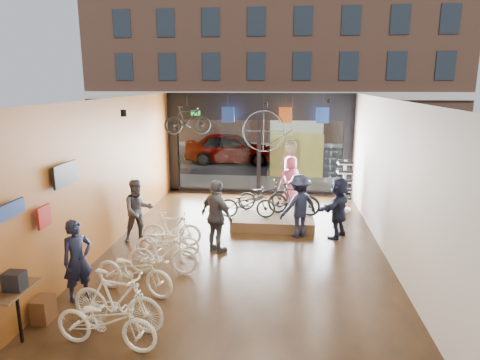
# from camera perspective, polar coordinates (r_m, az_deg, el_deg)

# --- Properties ---
(ground_plane) EXTENTS (7.00, 12.00, 0.04)m
(ground_plane) POSITION_cam_1_polar(r_m,az_deg,el_deg) (11.03, 0.55, -9.55)
(ground_plane) COLOR black
(ground_plane) RESTS_ON ground
(ceiling) EXTENTS (7.00, 12.00, 0.04)m
(ceiling) POSITION_cam_1_polar(r_m,az_deg,el_deg) (10.20, 0.60, 10.82)
(ceiling) COLOR black
(ceiling) RESTS_ON ground
(wall_left) EXTENTS (0.04, 12.00, 3.80)m
(wall_left) POSITION_cam_1_polar(r_m,az_deg,el_deg) (11.32, -17.46, 0.63)
(wall_left) COLOR #93531E
(wall_left) RESTS_ON ground
(wall_right) EXTENTS (0.04, 12.00, 3.80)m
(wall_right) POSITION_cam_1_polar(r_m,az_deg,el_deg) (10.72, 19.66, -0.21)
(wall_right) COLOR beige
(wall_right) RESTS_ON ground
(wall_back) EXTENTS (7.00, 0.04, 3.80)m
(wall_back) POSITION_cam_1_polar(r_m,az_deg,el_deg) (4.82, -6.40, -15.68)
(wall_back) COLOR beige
(wall_back) RESTS_ON ground
(storefront) EXTENTS (7.00, 0.26, 3.80)m
(storefront) POSITION_cam_1_polar(r_m,az_deg,el_deg) (16.33, 2.55, 4.85)
(storefront) COLOR black
(storefront) RESTS_ON ground
(exit_sign) EXTENTS (0.35, 0.06, 0.18)m
(exit_sign) POSITION_cam_1_polar(r_m,az_deg,el_deg) (16.41, -5.93, 8.87)
(exit_sign) COLOR #198C26
(exit_sign) RESTS_ON storefront
(street_road) EXTENTS (30.00, 18.00, 0.02)m
(street_road) POSITION_cam_1_polar(r_m,az_deg,el_deg) (25.51, 3.72, 3.44)
(street_road) COLOR black
(street_road) RESTS_ON ground
(sidewalk_near) EXTENTS (30.00, 2.40, 0.12)m
(sidewalk_near) POSITION_cam_1_polar(r_m,az_deg,el_deg) (17.86, 2.72, -0.46)
(sidewalk_near) COLOR slate
(sidewalk_near) RESTS_ON ground
(sidewalk_far) EXTENTS (30.00, 2.00, 0.12)m
(sidewalk_far) POSITION_cam_1_polar(r_m,az_deg,el_deg) (29.45, 4.04, 4.85)
(sidewalk_far) COLOR slate
(sidewalk_far) RESTS_ON ground
(opposite_building) EXTENTS (26.00, 5.00, 14.00)m
(opposite_building) POSITION_cam_1_polar(r_m,az_deg,el_deg) (31.78, 4.41, 17.98)
(opposite_building) COLOR brown
(opposite_building) RESTS_ON ground
(street_car) EXTENTS (4.76, 1.91, 1.62)m
(street_car) POSITION_cam_1_polar(r_m,az_deg,el_deg) (22.58, -1.27, 4.32)
(street_car) COLOR gray
(street_car) RESTS_ON street_road
(box_truck) EXTENTS (2.40, 7.20, 2.83)m
(box_truck) POSITION_cam_1_polar(r_m,az_deg,el_deg) (21.33, 7.41, 5.36)
(box_truck) COLOR silver
(box_truck) RESTS_ON street_road
(floor_bike_0) EXTENTS (1.83, 0.84, 0.93)m
(floor_bike_0) POSITION_cam_1_polar(r_m,az_deg,el_deg) (7.52, -17.44, -17.51)
(floor_bike_0) COLOR white
(floor_bike_0) RESTS_ON ground_plane
(floor_bike_1) EXTENTS (1.83, 0.83, 1.06)m
(floor_bike_1) POSITION_cam_1_polar(r_m,az_deg,el_deg) (7.94, -16.05, -15.13)
(floor_bike_1) COLOR white
(floor_bike_1) RESTS_ON ground_plane
(floor_bike_2) EXTENTS (1.91, 1.11, 0.95)m
(floor_bike_2) POSITION_cam_1_polar(r_m,az_deg,el_deg) (9.07, -13.97, -11.72)
(floor_bike_2) COLOR white
(floor_bike_2) RESTS_ON ground_plane
(floor_bike_3) EXTENTS (1.59, 0.49, 0.95)m
(floor_bike_3) POSITION_cam_1_polar(r_m,az_deg,el_deg) (9.77, -10.31, -9.69)
(floor_bike_3) COLOR white
(floor_bike_3) RESTS_ON ground_plane
(floor_bike_4) EXTENTS (1.60, 0.71, 0.81)m
(floor_bike_4) POSITION_cam_1_polar(r_m,az_deg,el_deg) (10.68, -9.63, -8.03)
(floor_bike_4) COLOR white
(floor_bike_4) RESTS_ON ground_plane
(floor_bike_5) EXTENTS (1.57, 0.52, 0.93)m
(floor_bike_5) POSITION_cam_1_polar(r_m,az_deg,el_deg) (11.33, -9.10, -6.46)
(floor_bike_5) COLOR white
(floor_bike_5) RESTS_ON ground_plane
(display_platform) EXTENTS (2.40, 1.80, 0.30)m
(display_platform) POSITION_cam_1_polar(r_m,az_deg,el_deg) (13.00, 4.40, -5.23)
(display_platform) COLOR #482D21
(display_platform) RESTS_ON ground_plane
(display_bike_left) EXTENTS (1.69, 0.68, 0.87)m
(display_bike_left) POSITION_cam_1_polar(r_m,az_deg,el_deg) (12.52, 0.96, -3.11)
(display_bike_left) COLOR black
(display_bike_left) RESTS_ON display_platform
(display_bike_mid) EXTENTS (1.64, 0.75, 0.95)m
(display_bike_mid) POSITION_cam_1_polar(r_m,az_deg,el_deg) (12.87, 7.18, -2.57)
(display_bike_mid) COLOR black
(display_bike_mid) RESTS_ON display_platform
(display_bike_right) EXTENTS (1.75, 1.11, 0.87)m
(display_bike_right) POSITION_cam_1_polar(r_m,az_deg,el_deg) (13.45, 3.13, -2.00)
(display_bike_right) COLOR black
(display_bike_right) RESTS_ON display_platform
(customer_0) EXTENTS (0.68, 0.71, 1.63)m
(customer_0) POSITION_cam_1_polar(r_m,az_deg,el_deg) (9.03, -20.85, -9.96)
(customer_0) COLOR #161C33
(customer_0) RESTS_ON ground_plane
(customer_1) EXTENTS (1.04, 0.99, 1.69)m
(customer_1) POSITION_cam_1_polar(r_m,az_deg,el_deg) (11.77, -13.42, -3.98)
(customer_1) COLOR #3F3F44
(customer_1) RESTS_ON ground_plane
(customer_2) EXTENTS (1.13, 1.05, 1.86)m
(customer_2) POSITION_cam_1_polar(r_m,az_deg,el_deg) (10.67, -3.12, -4.90)
(customer_2) COLOR #3F3F44
(customer_2) RESTS_ON ground_plane
(customer_3) EXTENTS (1.31, 1.15, 1.76)m
(customer_3) POSITION_cam_1_polar(r_m,az_deg,el_deg) (11.85, 7.88, -3.43)
(customer_3) COLOR #161C33
(customer_3) RESTS_ON ground_plane
(customer_4) EXTENTS (1.00, 0.87, 1.72)m
(customer_4) POSITION_cam_1_polar(r_m,az_deg,el_deg) (14.92, 6.73, -0.07)
(customer_4) COLOR #CC4C72
(customer_4) RESTS_ON ground_plane
(customer_5) EXTENTS (1.25, 1.60, 1.69)m
(customer_5) POSITION_cam_1_polar(r_m,az_deg,el_deg) (12.02, 12.97, -3.58)
(customer_5) COLOR #161C33
(customer_5) RESTS_ON ground_plane
(sunglasses_rack) EXTENTS (0.60, 0.54, 1.73)m
(sunglasses_rack) POSITION_cam_1_polar(r_m,az_deg,el_deg) (14.46, 13.72, -0.76)
(sunglasses_rack) COLOR white
(sunglasses_rack) RESTS_ON ground_plane
(wall_merch) EXTENTS (0.40, 2.40, 2.60)m
(wall_merch) POSITION_cam_1_polar(r_m,az_deg,el_deg) (8.44, -25.68, -8.48)
(wall_merch) COLOR navy
(wall_merch) RESTS_ON wall_left
(penny_farthing) EXTENTS (1.82, 0.06, 1.46)m
(penny_farthing) POSITION_cam_1_polar(r_m,az_deg,el_deg) (14.84, 4.33, 6.35)
(penny_farthing) COLOR black
(penny_farthing) RESTS_ON ceiling
(hung_bike) EXTENTS (1.64, 0.73, 0.95)m
(hung_bike) POSITION_cam_1_polar(r_m,az_deg,el_deg) (14.77, -7.03, 7.91)
(hung_bike) COLOR black
(hung_bike) RESTS_ON ceiling
(jersey_left) EXTENTS (0.45, 0.03, 0.55)m
(jersey_left) POSITION_cam_1_polar(r_m,az_deg,el_deg) (15.52, -1.63, 8.70)
(jersey_left) COLOR #1E3F99
(jersey_left) RESTS_ON ceiling
(jersey_mid) EXTENTS (0.45, 0.03, 0.55)m
(jersey_mid) POSITION_cam_1_polar(r_m,az_deg,el_deg) (15.39, 6.06, 8.60)
(jersey_mid) COLOR #CC5919
(jersey_mid) RESTS_ON ceiling
(jersey_right) EXTENTS (0.45, 0.03, 0.55)m
(jersey_right) POSITION_cam_1_polar(r_m,az_deg,el_deg) (15.44, 10.94, 8.46)
(jersey_right) COLOR #1E3F99
(jersey_right) RESTS_ON ceiling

